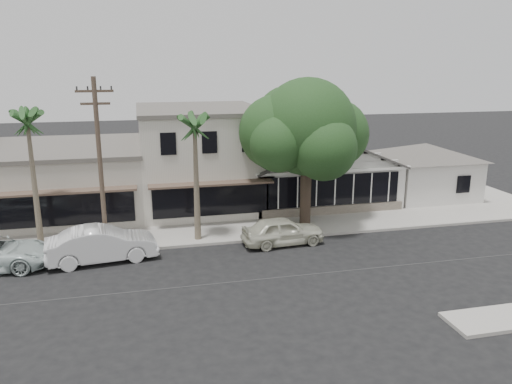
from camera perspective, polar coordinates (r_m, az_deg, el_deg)
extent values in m
plane|color=black|center=(23.70, 5.21, -9.46)|extent=(140.00, 140.00, 0.00)
cube|color=#9E9991|center=(28.89, -14.52, -5.25)|extent=(90.00, 3.50, 0.15)
cube|color=silver|center=(36.05, 6.56, 1.40)|extent=(10.00, 8.00, 3.00)
cube|color=black|center=(32.31, 8.99, 0.24)|extent=(8.80, 0.10, 2.00)
cube|color=#60564C|center=(32.69, 8.89, -2.14)|extent=(9.60, 0.18, 0.70)
cube|color=silver|center=(38.72, 18.58, 1.64)|extent=(6.00, 6.00, 3.00)
cube|color=beige|center=(34.83, -6.44, 3.88)|extent=(8.00, 10.00, 6.50)
cube|color=beige|center=(35.18, -21.09, 1.19)|extent=(10.00, 10.00, 4.20)
cylinder|color=brown|center=(26.29, -17.35, 2.64)|extent=(0.24, 0.24, 9.00)
cube|color=brown|center=(25.82, -17.99, 10.91)|extent=(1.80, 0.12, 0.12)
cube|color=brown|center=(25.86, -17.89, 9.59)|extent=(1.40, 0.12, 0.12)
imported|color=beige|center=(27.25, 3.08, -4.46)|extent=(4.61, 2.13, 1.53)
imported|color=white|center=(26.07, -17.18, -5.73)|extent=(5.54, 2.54, 1.76)
cylinder|color=#423328|center=(30.21, 5.67, -0.65)|extent=(0.66, 0.66, 3.51)
sphere|color=#1E3E19|center=(29.39, 5.88, 7.42)|extent=(5.70, 5.70, 5.70)
sphere|color=#1E3E19|center=(30.76, 8.95, 6.61)|extent=(4.16, 4.16, 4.16)
sphere|color=#1E3E19|center=(29.33, 2.32, 6.82)|extent=(4.38, 4.38, 4.38)
sphere|color=#1E3E19|center=(28.15, 7.77, 5.03)|extent=(3.73, 3.73, 3.73)
sphere|color=#1E3E19|center=(30.81, 3.66, 8.40)|extent=(3.94, 3.94, 3.94)
sphere|color=#1E3E19|center=(31.19, 7.30, 9.20)|extent=(3.51, 3.51, 3.51)
sphere|color=#1E3E19|center=(28.08, 2.60, 5.58)|extent=(3.29, 3.29, 3.29)
cone|color=#726651|center=(27.18, -6.82, 0.56)|extent=(0.37, 0.37, 6.21)
cone|color=#726651|center=(28.33, -23.95, 0.34)|extent=(0.34, 0.34, 6.57)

